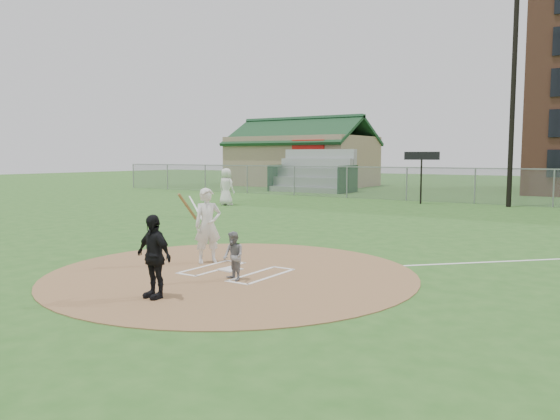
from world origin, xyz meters
The scene contains 14 objects.
ground centered at (0.00, 0.00, 0.00)m, with size 140.00×140.00×0.00m, color #2B5B1F.
dirt_circle centered at (0.00, 0.00, 0.01)m, with size 8.40×8.40×0.02m, color #946C46.
home_plate centered at (-0.22, 0.20, 0.03)m, with size 0.45×0.45×0.03m, color silver.
foul_line_third centered at (-9.00, 9.00, 0.01)m, with size 0.10×24.00×0.01m, color white.
catcher centered at (0.51, -0.59, 0.55)m, with size 0.51×0.40×1.06m, color gray.
umpire centered at (0.15, -2.55, 0.81)m, with size 0.93×0.39×1.58m, color black.
ondeck_player centered at (-11.10, 13.54, 1.01)m, with size 0.99×0.64×2.03m, color white.
batters_boxes centered at (0.00, 0.15, 0.03)m, with size 2.08×1.88×0.01m.
batter_at_plate centered at (-1.24, 0.60, 0.96)m, with size 0.75×1.11×1.87m.
outfield_fence centered at (0.00, 22.00, 1.02)m, with size 56.08×0.08×2.03m.
bleachers centered at (-13.00, 26.20, 1.59)m, with size 6.08×3.20×3.20m.
clubhouse centered at (-18.00, 32.99, 2.39)m, with size 12.20×8.71×6.23m.
light_pole centered at (2.00, 21.00, 6.61)m, with size 1.20×0.30×12.22m.
scoreboard_sign centered at (-2.50, 20.20, 2.39)m, with size 2.00×0.10×2.93m.
Camera 1 is at (7.68, -9.68, 2.69)m, focal length 35.00 mm.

